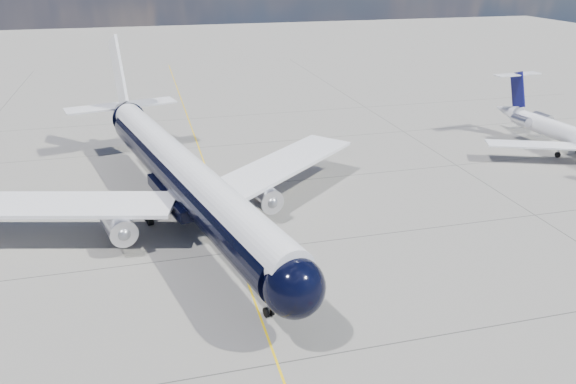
# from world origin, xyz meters

# --- Properties ---
(ground) EXTENTS (320.00, 320.00, 0.00)m
(ground) POSITION_xyz_m (0.00, 30.00, 0.00)
(ground) COLOR gray
(ground) RESTS_ON ground
(taxiway_centerline) EXTENTS (0.16, 160.00, 0.01)m
(taxiway_centerline) POSITION_xyz_m (0.00, 25.00, 0.00)
(taxiway_centerline) COLOR yellow
(taxiway_centerline) RESTS_ON ground
(main_airliner) EXTENTS (41.79, 51.66, 15.11)m
(main_airliner) POSITION_xyz_m (-3.87, 18.64, 4.69)
(main_airliner) COLOR black
(main_airliner) RESTS_ON ground
(regional_jet) EXTENTS (23.26, 26.85, 9.09)m
(regional_jet) POSITION_xyz_m (45.64, 25.40, 2.87)
(regional_jet) COLOR white
(regional_jet) RESTS_ON ground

